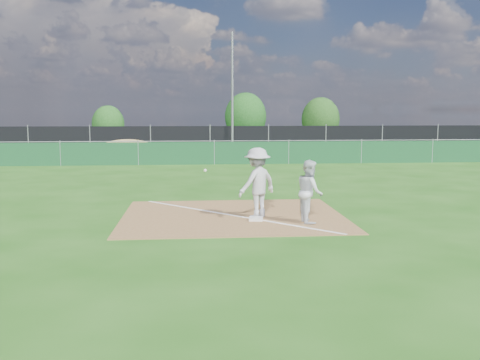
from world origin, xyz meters
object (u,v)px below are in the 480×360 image
Objects in this scene: play_at_first at (257,183)px; car_left at (127,138)px; runner at (310,191)px; tree_right at (320,119)px; car_mid at (211,138)px; car_right at (275,140)px; light_pole at (232,93)px; tree_mid at (246,117)px; first_base at (256,219)px; tree_left at (108,124)px.

car_left is (-6.76, 26.82, -0.22)m from play_at_first.
runner is 0.38× the size of car_left.
tree_right is at bearing -86.99° from car_left.
car_mid is at bearing -150.46° from tree_right.
play_at_first is 27.66m from car_left.
play_at_first is 26.22m from car_right.
tree_right reaches higher than runner.
tree_mid is at bearing 80.49° from light_pole.
first_base is 0.09× the size of tree_right.
first_base is (-0.94, -22.38, -3.94)m from light_pole.
car_right is (4.44, 26.30, 0.54)m from first_base.
car_left is at bearing 14.23° from runner.
play_at_first is 0.65× the size of tree_left.
first_base is 27.95m from car_mid.
tree_left is at bearing -173.56° from tree_mid.
light_pole reaches higher than first_base.
play_at_first is at bearing 79.63° from first_base.
tree_mid reaches higher than car_left.
car_right is at bearing -80.06° from tree_mid.
car_mid is 1.07× the size of tree_right.
runner reaches higher than car_left.
tree_mid is (3.36, 6.63, 1.57)m from car_mid.
car_mid is at bearing 90.95° from play_at_first.
car_mid is 1.06× the size of car_right.
tree_left reaches higher than runner.
light_pole reaches higher than play_at_first.
play_at_first is 1.30× the size of runner.
tree_right reaches higher than car_right.
car_left is 1.00× the size of car_mid.
car_right is 0.91× the size of tree_mid.
runner is at bearing -88.96° from light_pole.
light_pole reaches higher than car_left.
car_left is 0.97× the size of tree_mid.
first_base is 34.77m from tree_mid.
light_pole reaches higher than tree_left.
play_at_first is 0.50× the size of car_left.
car_right is (3.08, 26.60, -0.22)m from runner.
tree_left is 0.74× the size of tree_mid.
tree_mid is (2.99, 34.57, 2.22)m from first_base.
first_base is at bearing -74.82° from tree_left.
tree_right reaches higher than tree_left.
light_pole is at bearing 87.59° from first_base.
car_right is (11.11, -0.97, -0.15)m from car_left.
tree_mid is (12.00, 1.35, 0.60)m from tree_left.
car_left is 17.55m from tree_right.
tree_mid is at bearing 85.13° from play_at_first.
runner is at bearing -72.81° from tree_left.
car_left is 1.06× the size of car_right.
runner is 0.50× the size of tree_left.
light_pole is 3.77× the size of play_at_first.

